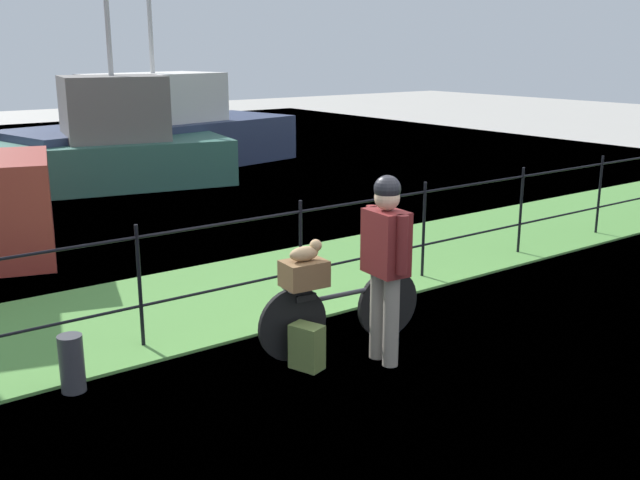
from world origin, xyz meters
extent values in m
plane|color=#B2ADA3|center=(0.00, 0.00, 0.00)|extent=(60.00, 60.00, 0.00)
cube|color=#569342|center=(0.00, 2.69, 0.01)|extent=(27.00, 2.40, 0.03)
plane|color=#426684|center=(0.00, 8.99, 0.00)|extent=(30.00, 30.00, 0.00)
cylinder|color=black|center=(-1.80, 1.88, 0.59)|extent=(0.04, 0.04, 1.18)
cylinder|color=black|center=(0.00, 1.88, 0.59)|extent=(0.04, 0.04, 1.18)
cylinder|color=black|center=(1.80, 1.88, 0.59)|extent=(0.04, 0.04, 1.18)
cylinder|color=black|center=(3.60, 1.88, 0.59)|extent=(0.04, 0.04, 1.18)
cylinder|color=black|center=(5.40, 1.88, 0.59)|extent=(0.04, 0.04, 1.18)
cylinder|color=black|center=(0.00, 1.88, 0.41)|extent=(18.00, 0.03, 0.03)
cylinder|color=black|center=(0.00, 1.88, 1.07)|extent=(18.00, 0.03, 0.03)
cylinder|color=black|center=(0.21, 0.73, 0.34)|extent=(0.67, 0.11, 0.67)
cylinder|color=black|center=(-0.83, 0.82, 0.34)|extent=(0.67, 0.11, 0.67)
cylinder|color=#2D2D33|center=(-0.31, 0.78, 0.52)|extent=(0.82, 0.12, 0.04)
cube|color=black|center=(-0.71, 0.81, 0.57)|extent=(0.21, 0.11, 0.06)
cube|color=slate|center=(-0.71, 0.81, 0.66)|extent=(0.37, 0.19, 0.02)
cube|color=brown|center=(-0.71, 0.81, 0.79)|extent=(0.41, 0.32, 0.23)
ellipsoid|color=tan|center=(-0.71, 0.81, 0.97)|extent=(0.29, 0.16, 0.13)
sphere|color=tan|center=(-0.59, 0.80, 1.03)|extent=(0.11, 0.11, 0.11)
cylinder|color=gray|center=(-0.19, 0.42, 0.41)|extent=(0.14, 0.14, 0.82)
cylinder|color=gray|center=(-0.21, 0.22, 0.41)|extent=(0.14, 0.14, 0.82)
cube|color=maroon|center=(-0.20, 0.32, 1.10)|extent=(0.29, 0.42, 0.56)
cylinder|color=maroon|center=(-0.18, 0.53, 1.13)|extent=(0.10, 0.10, 0.50)
cylinder|color=maroon|center=(-0.22, 0.10, 1.13)|extent=(0.10, 0.10, 0.50)
sphere|color=tan|center=(-0.20, 0.32, 1.49)|extent=(0.22, 0.22, 0.22)
sphere|color=black|center=(-0.20, 0.32, 1.57)|extent=(0.23, 0.23, 0.23)
cube|color=olive|center=(-0.84, 0.60, 0.20)|extent=(0.26, 0.32, 0.40)
cylinder|color=#38383D|center=(-2.62, 1.38, 0.24)|extent=(0.20, 0.20, 0.48)
cube|color=#2D3856|center=(2.75, 11.49, 0.53)|extent=(7.10, 3.75, 1.06)
cube|color=silver|center=(2.75, 11.49, 1.61)|extent=(3.25, 2.25, 1.09)
cylinder|color=#B2B2B2|center=(2.75, 11.49, 2.95)|extent=(0.10, 0.10, 1.60)
cube|color=#336656|center=(1.23, 10.05, 0.46)|extent=(4.73, 3.03, 0.91)
cube|color=slate|center=(1.23, 10.05, 1.54)|extent=(2.19, 1.89, 1.26)
cylinder|color=#B2B2B2|center=(1.23, 10.05, 2.97)|extent=(0.10, 0.10, 1.60)
camera|label=1|loc=(-4.30, -4.25, 2.73)|focal=41.42mm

